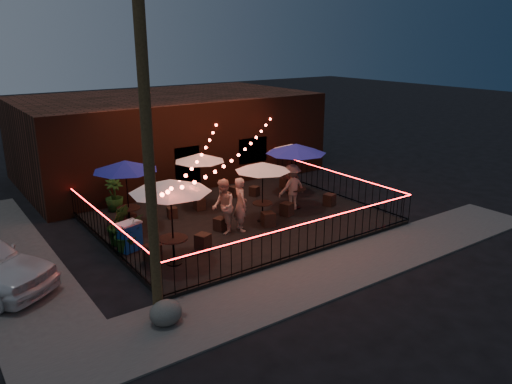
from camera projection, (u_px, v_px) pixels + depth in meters
ground at (269, 238)px, 17.49m from camera, size 110.00×110.00×0.00m
patio at (238, 219)px, 19.03m from camera, size 10.00×8.00×0.15m
sidewalk at (334, 271)px, 14.95m from camera, size 18.00×2.50×0.05m
brick_building at (168, 135)px, 25.24m from camera, size 14.00×8.00×4.00m
utility_pole at (149, 163)px, 11.30m from camera, size 0.26×0.26×8.00m
fence_front at (308, 238)px, 15.74m from camera, size 10.00×0.04×1.04m
fence_left at (109, 234)px, 16.09m from camera, size 0.04×8.00×1.04m
fence_right at (334, 183)px, 21.61m from camera, size 0.04×8.00×1.04m
festoon_lights at (218, 162)px, 17.51m from camera, size 10.02×8.72×1.32m
cafe_table_0 at (170, 187)px, 14.44m from camera, size 2.97×2.97×2.66m
cafe_table_1 at (125, 167)px, 17.28m from camera, size 2.28×2.28×2.51m
cafe_table_2 at (263, 167)px, 18.09m from camera, size 2.07×2.07×2.26m
cafe_table_3 at (200, 158)px, 19.61m from camera, size 2.18×2.18×2.22m
cafe_table_4 at (296, 149)px, 19.41m from camera, size 2.83×2.83×2.63m
cafe_table_5 at (292, 148)px, 21.52m from camera, size 2.26×2.26×2.18m
bistro_chair_0 at (152, 253)px, 15.29m from camera, size 0.51×0.51×0.51m
bistro_chair_1 at (203, 241)px, 16.16m from camera, size 0.55×0.55×0.50m
bistro_chair_2 at (130, 219)px, 18.15m from camera, size 0.44×0.44×0.47m
bistro_chair_3 at (172, 213)px, 18.92m from camera, size 0.41×0.41×0.41m
bistro_chair_4 at (220, 224)px, 17.72m from camera, size 0.49×0.49×0.45m
bistro_chair_5 at (268, 219)px, 18.11m from camera, size 0.53×0.53×0.51m
bistro_chair_6 at (200, 204)px, 19.82m from camera, size 0.43×0.43×0.47m
bistro_chair_7 at (235, 191)px, 21.49m from camera, size 0.41×0.41×0.44m
bistro_chair_8 at (287, 209)px, 19.18m from camera, size 0.52×0.52×0.50m
bistro_chair_9 at (329, 200)px, 20.32m from camera, size 0.51×0.51×0.48m
bistro_chair_10 at (254, 191)px, 21.56m from camera, size 0.46×0.46×0.42m
bistro_chair_11 at (285, 183)px, 22.72m from camera, size 0.47×0.47×0.45m
patron_a at (241, 204)px, 17.50m from camera, size 0.61×0.79×1.94m
patron_b at (223, 206)px, 17.28m from camera, size 1.02×1.14×1.93m
patron_c at (292, 187)px, 19.65m from camera, size 1.20×0.71×1.85m
potted_shrub_a at (126, 233)px, 15.93m from camera, size 1.32×1.23×1.20m
potted_shrub_b at (118, 224)px, 16.38m from camera, size 0.83×0.70×1.39m
potted_shrub_c at (114, 195)px, 19.60m from camera, size 0.82×0.82×1.29m
cooler at (130, 236)px, 15.97m from camera, size 0.84×0.70×0.95m
boulder at (166, 313)px, 12.09m from camera, size 0.93×0.81×0.67m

